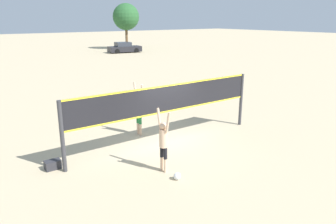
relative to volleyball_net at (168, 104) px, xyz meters
The scene contains 8 objects.
ground_plane 1.65m from the volleyball_net, ahead, with size 200.00×200.00×0.00m, color #C6B28C.
volleyball_net is the anchor object (origin of this frame).
player_spiker 2.46m from the volleyball_net, 129.30° to the right, with size 0.28×0.70×2.07m.
player_blocker 1.68m from the volleyball_net, 103.44° to the left, with size 0.28×0.72×2.24m.
volleyball 3.37m from the volleyball_net, 120.47° to the right, with size 0.23×0.23×0.23m.
gear_bag 4.66m from the volleyball_net, behind, with size 0.51×0.32×0.30m.
parked_car_far 35.54m from the volleyball_net, 64.16° to the left, with size 4.81×2.57×1.46m.
tree_left_cluster 40.97m from the volleyball_net, 63.22° to the left, with size 4.05×4.05×6.94m.
Camera 1 is at (-7.10, -9.80, 4.81)m, focal length 35.00 mm.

